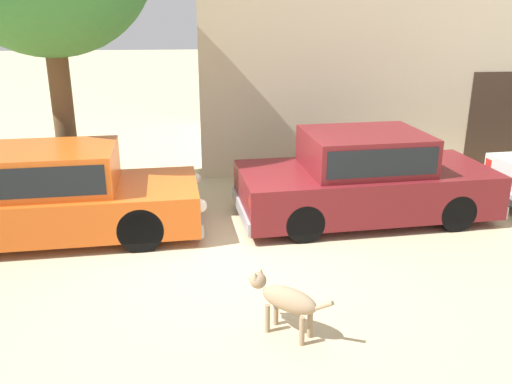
% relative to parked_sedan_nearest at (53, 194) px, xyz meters
% --- Properties ---
extents(ground_plane, '(80.00, 80.00, 0.00)m').
position_rel_parked_sedan_nearest_xyz_m(ground_plane, '(2.60, -1.04, -0.69)').
color(ground_plane, tan).
extents(parked_sedan_nearest, '(4.56, 1.94, 1.40)m').
position_rel_parked_sedan_nearest_xyz_m(parked_sedan_nearest, '(0.00, 0.00, 0.00)').
color(parked_sedan_nearest, '#D15619').
rests_on(parked_sedan_nearest, ground_plane).
extents(parked_sedan_second, '(4.38, 2.09, 1.46)m').
position_rel_parked_sedan_nearest_xyz_m(parked_sedan_second, '(4.93, 0.28, 0.03)').
color(parked_sedan_second, maroon).
rests_on(parked_sedan_second, ground_plane).
extents(stray_dog_spotted, '(0.86, 0.74, 0.66)m').
position_rel_parked_sedan_nearest_xyz_m(stray_dog_spotted, '(3.09, -2.96, -0.27)').
color(stray_dog_spotted, '#997F60').
rests_on(stray_dog_spotted, ground_plane).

